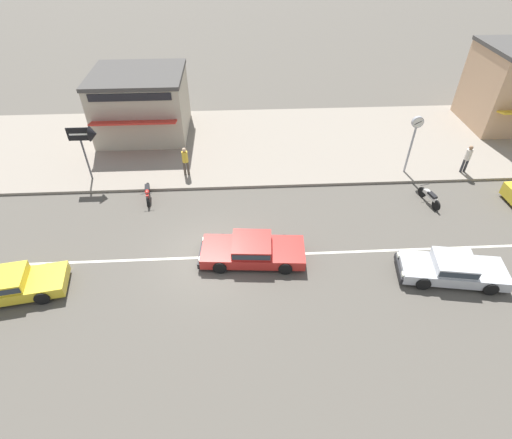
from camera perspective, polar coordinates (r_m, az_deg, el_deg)
The scene contains 13 objects.
ground_plane at distance 18.23m, azimuth -6.28°, elevation -5.37°, with size 160.00×160.00×0.00m, color #544F47.
lane_centre_stripe at distance 18.23m, azimuth -6.28°, elevation -5.36°, with size 50.40×0.14×0.01m, color silver.
kerb_strip at distance 26.55m, azimuth -5.60°, elevation 10.67°, with size 68.00×10.00×0.15m, color gray.
sedan_red_0 at distance 17.70m, azimuth -0.56°, elevation -4.35°, with size 4.77×2.18×1.06m.
sedan_silver_3 at distance 18.82m, azimuth 26.23°, elevation -6.26°, with size 4.61×2.29×1.06m.
sedan_yellow_4 at distance 19.15m, azimuth -32.08°, elevation -7.93°, with size 4.77×2.32×1.06m.
motorcycle_0 at distance 22.87m, azimuth 23.53°, elevation 3.06°, with size 0.66×1.76×0.80m.
motorcycle_1 at distance 22.01m, azimuth -15.21°, elevation 3.73°, with size 0.56×1.84×0.80m.
street_clock at distance 23.84m, azimuth 21.75°, elevation 11.58°, with size 0.63×0.22×3.43m.
arrow_signboard at distance 23.19m, azimuth -22.60°, elevation 10.96°, with size 1.54×0.81×3.21m.
pedestrian_near_clock at distance 23.02m, azimuth -10.08°, elevation 8.47°, with size 0.34×0.34×1.72m.
pedestrian_mid_kerb at distance 25.88m, azimuth 27.99°, elevation 7.90°, with size 0.34×0.34×1.70m.
shopfront_mid_block at distance 27.96m, azimuth -16.04°, elevation 15.65°, with size 5.75×5.90×4.01m.
Camera 1 is at (1.29, -12.93, 12.79)m, focal length 28.00 mm.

